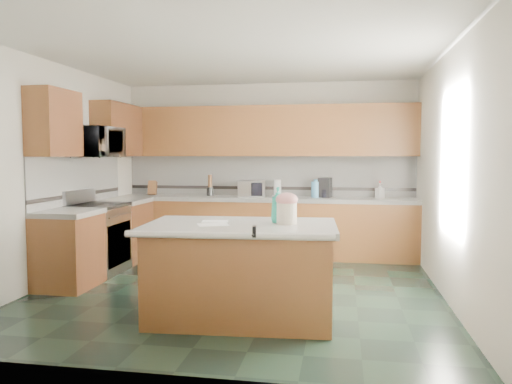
% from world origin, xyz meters
% --- Properties ---
extents(floor, '(4.60, 4.60, 0.00)m').
position_xyz_m(floor, '(0.00, 0.00, 0.00)').
color(floor, black).
rests_on(floor, ground).
extents(ceiling, '(4.60, 4.60, 0.00)m').
position_xyz_m(ceiling, '(0.00, 0.00, 2.70)').
color(ceiling, white).
rests_on(ceiling, ground).
extents(wall_back, '(4.60, 0.04, 2.70)m').
position_xyz_m(wall_back, '(0.00, 2.32, 1.35)').
color(wall_back, silver).
rests_on(wall_back, ground).
extents(wall_front, '(4.60, 0.04, 2.70)m').
position_xyz_m(wall_front, '(0.00, -2.32, 1.35)').
color(wall_front, silver).
rests_on(wall_front, ground).
extents(wall_left, '(0.04, 4.60, 2.70)m').
position_xyz_m(wall_left, '(-2.32, 0.00, 1.35)').
color(wall_left, silver).
rests_on(wall_left, ground).
extents(wall_right, '(0.04, 4.60, 2.70)m').
position_xyz_m(wall_right, '(2.32, 0.00, 1.35)').
color(wall_right, silver).
rests_on(wall_right, ground).
extents(back_base_cab, '(4.60, 0.60, 0.86)m').
position_xyz_m(back_base_cab, '(0.00, 2.00, 0.43)').
color(back_base_cab, black).
rests_on(back_base_cab, ground).
extents(back_countertop, '(4.60, 0.64, 0.06)m').
position_xyz_m(back_countertop, '(0.00, 2.00, 0.89)').
color(back_countertop, white).
rests_on(back_countertop, back_base_cab).
extents(back_upper_cab, '(4.60, 0.33, 0.78)m').
position_xyz_m(back_upper_cab, '(0.00, 2.13, 1.94)').
color(back_upper_cab, black).
rests_on(back_upper_cab, wall_back).
extents(back_backsplash, '(4.60, 0.02, 0.63)m').
position_xyz_m(back_backsplash, '(0.00, 2.29, 1.24)').
color(back_backsplash, silver).
rests_on(back_backsplash, back_countertop).
extents(back_accent_band, '(4.60, 0.01, 0.05)m').
position_xyz_m(back_accent_band, '(0.00, 2.28, 1.04)').
color(back_accent_band, black).
rests_on(back_accent_band, back_countertop).
extents(left_base_cab_rear, '(0.60, 0.82, 0.86)m').
position_xyz_m(left_base_cab_rear, '(-2.00, 1.29, 0.43)').
color(left_base_cab_rear, black).
rests_on(left_base_cab_rear, ground).
extents(left_counter_rear, '(0.64, 0.82, 0.06)m').
position_xyz_m(left_counter_rear, '(-2.00, 1.29, 0.89)').
color(left_counter_rear, white).
rests_on(left_counter_rear, left_base_cab_rear).
extents(left_base_cab_front, '(0.60, 0.72, 0.86)m').
position_xyz_m(left_base_cab_front, '(-2.00, -0.24, 0.43)').
color(left_base_cab_front, black).
rests_on(left_base_cab_front, ground).
extents(left_counter_front, '(0.64, 0.72, 0.06)m').
position_xyz_m(left_counter_front, '(-2.00, -0.24, 0.89)').
color(left_counter_front, white).
rests_on(left_counter_front, left_base_cab_front).
extents(left_backsplash, '(0.02, 2.30, 0.63)m').
position_xyz_m(left_backsplash, '(-2.29, 0.55, 1.24)').
color(left_backsplash, silver).
rests_on(left_backsplash, wall_left).
extents(left_accent_band, '(0.01, 2.30, 0.05)m').
position_xyz_m(left_accent_band, '(-2.28, 0.55, 1.04)').
color(left_accent_band, black).
rests_on(left_accent_band, wall_left).
extents(left_upper_cab_rear, '(0.33, 1.09, 0.78)m').
position_xyz_m(left_upper_cab_rear, '(-2.13, 1.42, 1.94)').
color(left_upper_cab_rear, black).
rests_on(left_upper_cab_rear, wall_left).
extents(left_upper_cab_front, '(0.33, 0.72, 0.78)m').
position_xyz_m(left_upper_cab_front, '(-2.13, -0.24, 1.94)').
color(left_upper_cab_front, black).
rests_on(left_upper_cab_front, wall_left).
extents(range_body, '(0.60, 0.76, 0.88)m').
position_xyz_m(range_body, '(-2.00, 0.50, 0.44)').
color(range_body, '#B7B7BC').
rests_on(range_body, ground).
extents(range_oven_door, '(0.02, 0.68, 0.55)m').
position_xyz_m(range_oven_door, '(-1.71, 0.50, 0.40)').
color(range_oven_door, black).
rests_on(range_oven_door, range_body).
extents(range_cooktop, '(0.62, 0.78, 0.04)m').
position_xyz_m(range_cooktop, '(-2.00, 0.50, 0.90)').
color(range_cooktop, black).
rests_on(range_cooktop, range_body).
extents(range_handle, '(0.02, 0.66, 0.02)m').
position_xyz_m(range_handle, '(-1.68, 0.50, 0.78)').
color(range_handle, '#B7B7BC').
rests_on(range_handle, range_body).
extents(range_backguard, '(0.06, 0.76, 0.18)m').
position_xyz_m(range_backguard, '(-2.26, 0.50, 1.02)').
color(range_backguard, '#B7B7BC').
rests_on(range_backguard, range_body).
extents(microwave, '(0.50, 0.73, 0.41)m').
position_xyz_m(microwave, '(-2.00, 0.50, 1.73)').
color(microwave, '#B7B7BC').
rests_on(microwave, wall_left).
extents(island_base, '(1.75, 1.07, 0.86)m').
position_xyz_m(island_base, '(0.24, -1.00, 0.43)').
color(island_base, black).
rests_on(island_base, ground).
extents(island_top, '(1.86, 1.18, 0.06)m').
position_xyz_m(island_top, '(0.24, -1.00, 0.89)').
color(island_top, white).
rests_on(island_top, island_base).
extents(island_bullnose, '(1.79, 0.17, 0.06)m').
position_xyz_m(island_bullnose, '(0.24, -1.53, 0.89)').
color(island_bullnose, white).
rests_on(island_bullnose, island_base).
extents(treat_jar, '(0.20, 0.20, 0.20)m').
position_xyz_m(treat_jar, '(0.67, -0.95, 1.02)').
color(treat_jar, '#F1E2CA').
rests_on(treat_jar, island_top).
extents(treat_jar_lid, '(0.21, 0.21, 0.13)m').
position_xyz_m(treat_jar_lid, '(0.67, -0.95, 1.15)').
color(treat_jar_lid, '#D08182').
rests_on(treat_jar_lid, treat_jar).
extents(treat_jar_knob, '(0.07, 0.02, 0.02)m').
position_xyz_m(treat_jar_knob, '(0.67, -0.95, 1.20)').
color(treat_jar_knob, tan).
rests_on(treat_jar_knob, treat_jar_lid).
extents(treat_jar_knob_end_l, '(0.04, 0.04, 0.04)m').
position_xyz_m(treat_jar_knob_end_l, '(0.63, -0.95, 1.20)').
color(treat_jar_knob_end_l, tan).
rests_on(treat_jar_knob_end_l, treat_jar_lid).
extents(treat_jar_knob_end_r, '(0.04, 0.04, 0.04)m').
position_xyz_m(treat_jar_knob_end_r, '(0.70, -0.95, 1.20)').
color(treat_jar_knob_end_r, tan).
rests_on(treat_jar_knob_end_r, treat_jar_lid).
extents(soap_bottle_island, '(0.13, 0.14, 0.34)m').
position_xyz_m(soap_bottle_island, '(0.57, -0.86, 1.09)').
color(soap_bottle_island, '#2ABCA1').
rests_on(soap_bottle_island, island_top).
extents(paper_sheet_a, '(0.34, 0.31, 0.00)m').
position_xyz_m(paper_sheet_a, '(-0.00, -1.13, 0.92)').
color(paper_sheet_a, white).
rests_on(paper_sheet_a, island_top).
extents(paper_sheet_b, '(0.29, 0.24, 0.00)m').
position_xyz_m(paper_sheet_b, '(-0.04, -0.90, 0.92)').
color(paper_sheet_b, white).
rests_on(paper_sheet_b, island_top).
extents(clamp_body, '(0.04, 0.11, 0.09)m').
position_xyz_m(clamp_body, '(0.46, -1.51, 0.93)').
color(clamp_body, black).
rests_on(clamp_body, island_top).
extents(clamp_handle, '(0.02, 0.07, 0.02)m').
position_xyz_m(clamp_handle, '(0.46, -1.58, 0.91)').
color(clamp_handle, black).
rests_on(clamp_handle, island_top).
extents(knife_block, '(0.14, 0.18, 0.25)m').
position_xyz_m(knife_block, '(-1.85, 2.05, 1.03)').
color(knife_block, '#472814').
rests_on(knife_block, back_countertop).
extents(utensil_crock, '(0.11, 0.11, 0.14)m').
position_xyz_m(utensil_crock, '(-0.90, 2.08, 0.99)').
color(utensil_crock, black).
rests_on(utensil_crock, back_countertop).
extents(utensil_bundle, '(0.06, 0.06, 0.20)m').
position_xyz_m(utensil_bundle, '(-0.90, 2.08, 1.16)').
color(utensil_bundle, '#472814').
rests_on(utensil_bundle, utensil_crock).
extents(toaster_oven, '(0.46, 0.35, 0.24)m').
position_xyz_m(toaster_oven, '(-0.21, 2.05, 1.04)').
color(toaster_oven, '#B7B7BC').
rests_on(toaster_oven, back_countertop).
extents(toaster_oven_door, '(0.38, 0.01, 0.20)m').
position_xyz_m(toaster_oven_door, '(-0.21, 1.91, 1.04)').
color(toaster_oven_door, black).
rests_on(toaster_oven_door, toaster_oven).
extents(paper_towel, '(0.12, 0.12, 0.26)m').
position_xyz_m(paper_towel, '(0.19, 2.10, 1.05)').
color(paper_towel, white).
rests_on(paper_towel, back_countertop).
extents(paper_towel_base, '(0.18, 0.18, 0.01)m').
position_xyz_m(paper_towel_base, '(0.19, 2.10, 0.93)').
color(paper_towel_base, '#B7B7BC').
rests_on(paper_towel_base, back_countertop).
extents(water_jug, '(0.15, 0.15, 0.24)m').
position_xyz_m(water_jug, '(0.79, 2.06, 1.04)').
color(water_jug, '#529CD0').
rests_on(water_jug, back_countertop).
extents(water_jug_neck, '(0.07, 0.07, 0.03)m').
position_xyz_m(water_jug_neck, '(0.79, 2.06, 1.18)').
color(water_jug_neck, '#529CD0').
rests_on(water_jug_neck, water_jug).
extents(coffee_maker, '(0.22, 0.23, 0.30)m').
position_xyz_m(coffee_maker, '(0.92, 2.08, 1.07)').
color(coffee_maker, black).
rests_on(coffee_maker, back_countertop).
extents(coffee_carafe, '(0.12, 0.12, 0.12)m').
position_xyz_m(coffee_carafe, '(0.92, 2.04, 0.98)').
color(coffee_carafe, black).
rests_on(coffee_carafe, back_countertop).
extents(soap_bottle_back, '(0.15, 0.15, 0.23)m').
position_xyz_m(soap_bottle_back, '(1.74, 2.05, 1.04)').
color(soap_bottle_back, white).
rests_on(soap_bottle_back, back_countertop).
extents(soap_back_cap, '(0.02, 0.02, 0.03)m').
position_xyz_m(soap_back_cap, '(1.74, 2.05, 1.17)').
color(soap_back_cap, red).
rests_on(soap_back_cap, soap_bottle_back).
extents(window_light_proxy, '(0.02, 1.40, 1.10)m').
position_xyz_m(window_light_proxy, '(2.29, -0.20, 1.50)').
color(window_light_proxy, white).
rests_on(window_light_proxy, wall_right).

